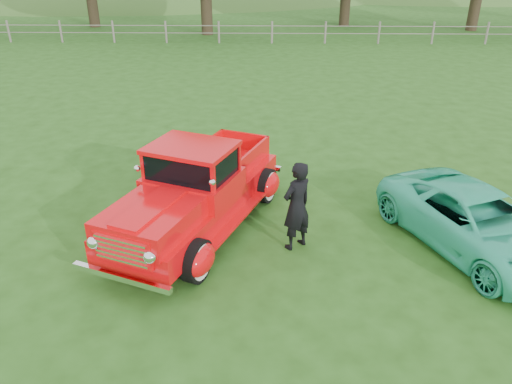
{
  "coord_description": "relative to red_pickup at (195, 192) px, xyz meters",
  "views": [
    {
      "loc": [
        -0.21,
        -7.13,
        5.08
      ],
      "look_at": [
        -0.4,
        1.2,
        0.92
      ],
      "focal_mm": 35.0,
      "sensor_mm": 36.0,
      "label": 1
    }
  ],
  "objects": [
    {
      "name": "man",
      "position": [
        1.91,
        -0.64,
        0.06
      ],
      "size": [
        0.74,
        0.71,
        1.7
      ],
      "primitive_type": "imported",
      "rotation": [
        0.0,
        0.0,
        3.84
      ],
      "color": "black",
      "rests_on": "ground"
    },
    {
      "name": "red_pickup",
      "position": [
        0.0,
        0.0,
        0.0
      ],
      "size": [
        3.49,
        5.28,
        1.78
      ],
      "rotation": [
        0.0,
        0.0,
        -0.37
      ],
      "color": "black",
      "rests_on": "ground"
    },
    {
      "name": "distant_hills",
      "position": [
        -2.51,
        58.04,
        -5.34
      ],
      "size": [
        116.0,
        60.0,
        18.0
      ],
      "color": "#355C22",
      "rests_on": "ground"
    },
    {
      "name": "fence_line",
      "position": [
        1.58,
        20.57,
        -0.19
      ],
      "size": [
        48.0,
        0.12,
        1.2
      ],
      "color": "slate",
      "rests_on": "ground"
    },
    {
      "name": "ground",
      "position": [
        1.58,
        -1.43,
        -0.8
      ],
      "size": [
        140.0,
        140.0,
        0.0
      ],
      "primitive_type": "plane",
      "color": "#214713",
      "rests_on": "ground"
    },
    {
      "name": "teal_sedan",
      "position": [
        5.21,
        -0.62,
        -0.24
      ],
      "size": [
        3.33,
        4.43,
        1.12
      ],
      "primitive_type": "imported",
      "rotation": [
        0.0,
        0.0,
        0.42
      ],
      "color": "#32CA9F",
      "rests_on": "ground"
    }
  ]
}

